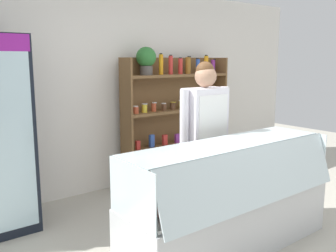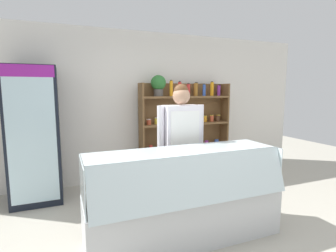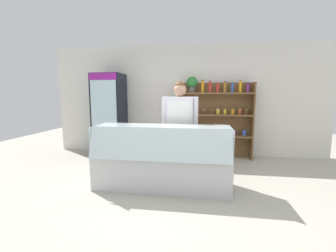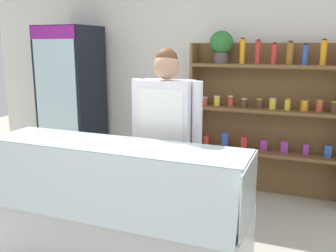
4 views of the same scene
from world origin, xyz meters
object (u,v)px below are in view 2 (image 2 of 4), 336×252
drinks_fridge (34,135)px  shop_clerk (181,138)px  deli_display_case (184,212)px  shelving_unit (182,121)px

drinks_fridge → shop_clerk: size_ratio=1.15×
drinks_fridge → deli_display_case: 2.46m
deli_display_case → drinks_fridge: bearing=132.4°
shelving_unit → shop_clerk: size_ratio=1.11×
shelving_unit → deli_display_case: (-0.87, -1.94, -0.76)m
drinks_fridge → shelving_unit: (2.47, 0.19, 0.07)m
shelving_unit → shop_clerk: 1.50m
deli_display_case → shop_clerk: size_ratio=1.24×
deli_display_case → shop_clerk: shop_clerk is taller
drinks_fridge → deli_display_case: (1.59, -1.75, -0.68)m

